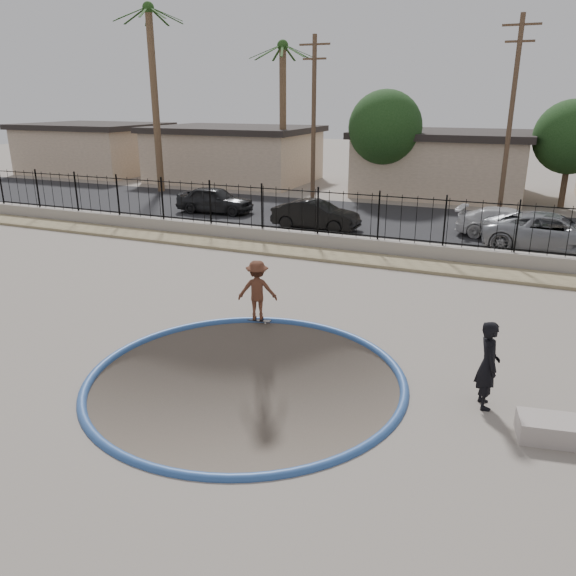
% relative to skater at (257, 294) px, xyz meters
% --- Properties ---
extents(ground, '(120.00, 120.00, 2.20)m').
position_rel_skater_xyz_m(ground, '(1.22, 9.90, -1.92)').
color(ground, slate).
rests_on(ground, ground).
extents(bowl_pit, '(6.84, 6.84, 1.80)m').
position_rel_skater_xyz_m(bowl_pit, '(1.22, -3.10, -0.82)').
color(bowl_pit, '#453B35').
rests_on(bowl_pit, ground).
extents(coping_ring, '(7.04, 7.04, 0.20)m').
position_rel_skater_xyz_m(coping_ring, '(1.22, -3.10, -0.82)').
color(coping_ring, '#2B4D8B').
rests_on(coping_ring, ground).
extents(rock_strip, '(42.00, 1.60, 0.11)m').
position_rel_skater_xyz_m(rock_strip, '(1.22, 7.10, -0.77)').
color(rock_strip, tan).
rests_on(rock_strip, ground).
extents(retaining_wall, '(42.00, 0.45, 0.60)m').
position_rel_skater_xyz_m(retaining_wall, '(1.22, 8.20, -0.52)').
color(retaining_wall, gray).
rests_on(retaining_wall, ground).
extents(fence, '(40.00, 0.04, 1.80)m').
position_rel_skater_xyz_m(fence, '(1.22, 8.20, 0.68)').
color(fence, black).
rests_on(fence, retaining_wall).
extents(street, '(90.00, 8.00, 0.04)m').
position_rel_skater_xyz_m(street, '(1.22, 14.90, -0.81)').
color(street, black).
rests_on(street, ground).
extents(house_west_far, '(10.60, 8.60, 3.90)m').
position_rel_skater_xyz_m(house_west_far, '(-26.78, 24.40, 1.15)').
color(house_west_far, tan).
rests_on(house_west_far, ground).
extents(house_west, '(11.60, 8.60, 3.90)m').
position_rel_skater_xyz_m(house_west, '(-13.78, 24.40, 1.15)').
color(house_west, tan).
rests_on(house_west, ground).
extents(house_center, '(10.60, 8.60, 3.90)m').
position_rel_skater_xyz_m(house_center, '(1.22, 24.40, 1.15)').
color(house_center, tan).
rests_on(house_center, ground).
extents(palm_left, '(2.30, 2.30, 11.30)m').
position_rel_skater_xyz_m(palm_left, '(-15.78, 17.90, 7.13)').
color(palm_left, brown).
rests_on(palm_left, ground).
extents(palm_mid, '(2.30, 2.30, 9.30)m').
position_rel_skater_xyz_m(palm_mid, '(-8.78, 21.90, 5.86)').
color(palm_mid, brown).
rests_on(palm_mid, ground).
extents(utility_pole_left, '(1.70, 0.24, 9.00)m').
position_rel_skater_xyz_m(utility_pole_left, '(-4.78, 16.90, 3.88)').
color(utility_pole_left, '#473323').
rests_on(utility_pole_left, ground).
extents(utility_pole_mid, '(1.70, 0.24, 9.50)m').
position_rel_skater_xyz_m(utility_pole_mid, '(5.22, 16.90, 4.13)').
color(utility_pole_mid, '#473323').
rests_on(utility_pole_mid, ground).
extents(street_tree_left, '(4.32, 4.32, 6.36)m').
position_rel_skater_xyz_m(street_tree_left, '(-1.78, 20.90, 3.37)').
color(street_tree_left, '#473323').
rests_on(street_tree_left, ground).
extents(street_tree_mid, '(3.96, 3.96, 5.83)m').
position_rel_skater_xyz_m(street_tree_mid, '(8.22, 21.90, 3.01)').
color(street_tree_mid, '#473323').
rests_on(street_tree_mid, ground).
extents(skater, '(1.21, 0.95, 1.65)m').
position_rel_skater_xyz_m(skater, '(0.00, 0.00, 0.00)').
color(skater, brown).
rests_on(skater, ground).
extents(skateboard, '(0.74, 0.25, 0.06)m').
position_rel_skater_xyz_m(skateboard, '(-0.00, 0.00, -0.77)').
color(skateboard, black).
rests_on(skateboard, ground).
extents(videographer, '(0.61, 0.76, 1.81)m').
position_rel_skater_xyz_m(videographer, '(6.11, -2.24, 0.08)').
color(videographer, black).
rests_on(videographer, ground).
extents(concrete_ledge, '(1.70, 0.96, 0.40)m').
position_rel_skater_xyz_m(concrete_ledge, '(7.54, -2.94, -0.62)').
color(concrete_ledge, '#9D928B').
rests_on(concrete_ledge, ground).
extents(car_a, '(4.21, 1.99, 1.39)m').
position_rel_skater_xyz_m(car_a, '(-8.80, 12.90, -0.09)').
color(car_a, black).
rests_on(car_a, street).
extents(car_b, '(4.08, 1.51, 1.33)m').
position_rel_skater_xyz_m(car_b, '(-2.51, 11.30, -0.12)').
color(car_b, black).
rests_on(car_b, street).
extents(car_c, '(4.56, 2.23, 1.28)m').
position_rel_skater_xyz_m(car_c, '(5.83, 12.90, -0.15)').
color(car_c, silver).
rests_on(car_c, street).
extents(car_d, '(5.45, 2.66, 1.49)m').
position_rel_skater_xyz_m(car_d, '(7.52, 11.30, -0.04)').
color(car_d, gray).
rests_on(car_d, street).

